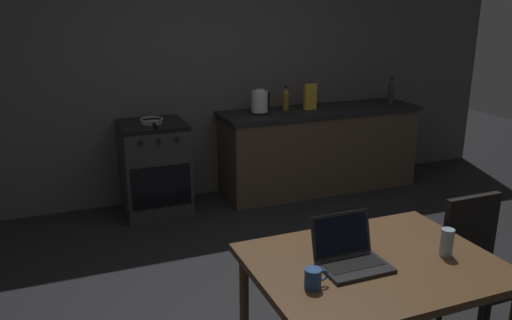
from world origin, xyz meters
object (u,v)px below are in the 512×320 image
object	(u,v)px
dining_table	(373,275)
chair	(480,262)
laptop	(350,256)
frying_pan	(152,121)
electric_kettle	(260,102)
drinking_glass	(447,242)
bottle_b	(286,99)
bottle	(391,91)
coffee_mug	(313,278)
stove_oven	(154,168)
cereal_box	(310,97)

from	to	relation	value
dining_table	chair	world-z (taller)	chair
laptop	frying_pan	size ratio (longest dim) A/B	0.82
electric_kettle	frying_pan	size ratio (longest dim) A/B	0.63
drinking_glass	bottle_b	size ratio (longest dim) A/B	0.56
dining_table	frying_pan	world-z (taller)	frying_pan
bottle	bottle_b	xyz separation A→B (m)	(-1.21, 0.13, -0.02)
dining_table	frying_pan	xyz separation A→B (m)	(-0.53, 2.79, 0.24)
frying_pan	coffee_mug	bearing A→B (deg)	-87.13
dining_table	laptop	world-z (taller)	laptop
bottle	bottle_b	distance (m)	1.22
stove_oven	laptop	distance (m)	2.85
dining_table	coffee_mug	xyz separation A→B (m)	(-0.39, -0.10, 0.12)
dining_table	chair	distance (m)	0.88
coffee_mug	drinking_glass	bearing A→B (deg)	1.92
electric_kettle	drinking_glass	bearing A→B (deg)	-93.72
chair	laptop	bearing A→B (deg)	-158.13
dining_table	stove_oven	bearing A→B (deg)	100.66
stove_oven	dining_table	xyz separation A→B (m)	(0.53, -2.82, 0.23)
chair	coffee_mug	xyz separation A→B (m)	(-1.24, -0.25, 0.29)
drinking_glass	bottle_b	world-z (taller)	bottle_b
chair	coffee_mug	size ratio (longest dim) A/B	7.60
electric_kettle	frying_pan	distance (m)	1.09
bottle	drinking_glass	world-z (taller)	bottle
bottle	laptop	bearing A→B (deg)	-128.79
stove_oven	dining_table	distance (m)	2.88
laptop	bottle_b	xyz separation A→B (m)	(1.00, 2.89, 0.21)
chair	electric_kettle	size ratio (longest dim) A/B	3.53
chair	frying_pan	size ratio (longest dim) A/B	2.24
chair	electric_kettle	bearing A→B (deg)	110.72
electric_kettle	frying_pan	xyz separation A→B (m)	(-1.09, -0.03, -0.09)
electric_kettle	drinking_glass	size ratio (longest dim) A/B	1.76
drinking_glass	frying_pan	bearing A→B (deg)	107.39
bottle_b	stove_oven	bearing A→B (deg)	-176.65
electric_kettle	bottle_b	size ratio (longest dim) A/B	0.98
bottle_b	coffee_mug	bearing A→B (deg)	-112.85
electric_kettle	bottle_b	world-z (taller)	bottle_b
coffee_mug	chair	bearing A→B (deg)	11.33
frying_pan	cereal_box	size ratio (longest dim) A/B	1.46
stove_oven	cereal_box	world-z (taller)	cereal_box
drinking_glass	bottle_b	bearing A→B (deg)	80.24
stove_oven	frying_pan	bearing A→B (deg)	-95.79
electric_kettle	stove_oven	bearing A→B (deg)	-179.87
laptop	coffee_mug	world-z (taller)	laptop
bottle	cereal_box	bearing A→B (deg)	175.83
chair	stove_oven	bearing A→B (deg)	131.71
laptop	stove_oven	bearing A→B (deg)	84.71
stove_oven	bottle	world-z (taller)	bottle
frying_pan	bottle_b	world-z (taller)	bottle_b
electric_kettle	frying_pan	world-z (taller)	electric_kettle
stove_oven	chair	size ratio (longest dim) A/B	1.01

